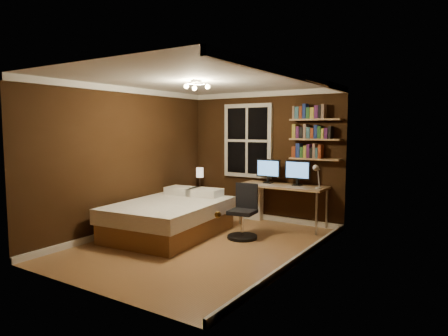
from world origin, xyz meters
The scene contains 24 objects.
floor centered at (0.00, 0.00, 0.00)m, with size 4.20×4.20×0.00m, color olive.
wall_back centered at (0.00, 2.10, 1.25)m, with size 3.20×0.04×2.50m, color black.
wall_left centered at (-1.60, 0.00, 1.25)m, with size 0.04×4.20×2.50m, color black.
wall_right centered at (1.60, 0.00, 1.25)m, with size 0.04×4.20×2.50m, color black.
ceiling centered at (0.00, 0.00, 2.50)m, with size 3.20×4.20×0.02m, color white.
window centered at (-0.35, 2.06, 1.55)m, with size 1.06×0.06×1.46m, color silver.
door centered at (1.59, -1.55, 1.02)m, with size 0.03×0.82×2.05m, color black, non-canonical shape.
door_knob centered at (1.55, -1.85, 1.00)m, with size 0.06×0.06×0.06m, color #BE8B3C.
ceiling_fixture centered at (0.00, -0.10, 2.40)m, with size 0.44×0.44×0.18m, color beige, non-canonical shape.
bookshelf_lower centered at (1.08, 1.98, 1.25)m, with size 0.92×0.22×0.03m, color #A88151.
books_row_lower centered at (1.08, 1.98, 1.38)m, with size 0.54×0.16×0.23m, color maroon, non-canonical shape.
bookshelf_middle centered at (1.08, 1.98, 1.60)m, with size 0.92×0.22×0.03m, color #A88151.
books_row_middle centered at (1.08, 1.98, 1.73)m, with size 0.66×0.16×0.23m, color navy, non-canonical shape.
bookshelf_upper centered at (1.08, 1.98, 1.95)m, with size 0.92×0.22×0.03m, color #A88151.
books_row_upper centered at (1.08, 1.98, 2.08)m, with size 0.54×0.16×0.23m, color #255826, non-canonical shape.
bed centered at (-0.78, 0.19, 0.30)m, with size 1.69×2.21×0.70m.
nightstand centered at (-1.34, 1.80, 0.27)m, with size 0.43×0.43×0.54m, color brown.
bedside_lamp centered at (-1.34, 1.80, 0.76)m, with size 0.15×0.15×0.43m, color beige, non-canonical shape.
radiator centered at (-0.20, 1.98, 0.33)m, with size 0.44×0.15×0.66m, color silver.
desk centered at (0.55, 1.78, 0.70)m, with size 1.61×0.60×0.77m.
monitor_left centered at (0.22, 1.86, 0.99)m, with size 0.48×0.12×0.45m, color black, non-canonical shape.
monitor_right centered at (0.80, 1.86, 0.99)m, with size 0.48×0.12×0.45m, color black, non-canonical shape.
desk_lamp centered at (1.25, 1.64, 0.99)m, with size 0.14×0.32×0.44m, color silver, non-canonical shape.
office_chair centered at (0.35, 0.70, 0.33)m, with size 0.49×0.49×0.89m.
Camera 1 is at (3.57, -4.87, 1.80)m, focal length 32.00 mm.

